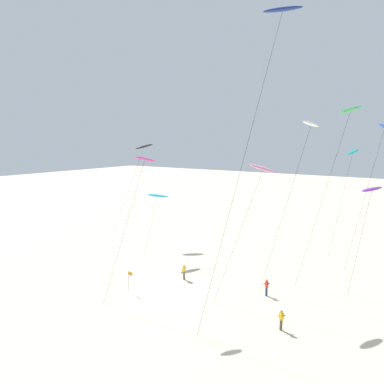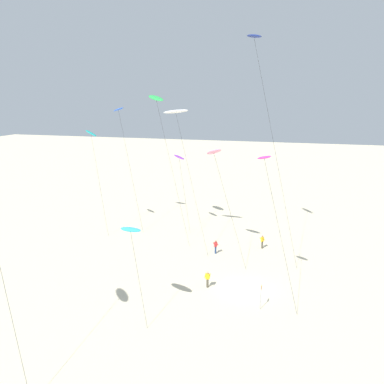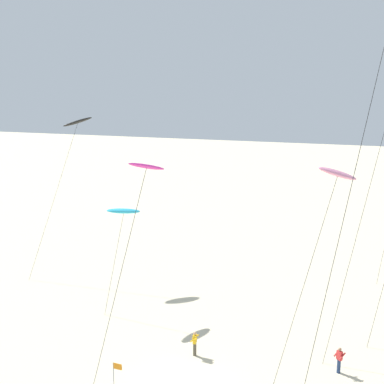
% 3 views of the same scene
% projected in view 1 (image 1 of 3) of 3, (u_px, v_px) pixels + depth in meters
% --- Properties ---
extents(ground_plane, '(260.00, 260.00, 0.00)m').
position_uv_depth(ground_plane, '(168.00, 293.00, 33.85)').
color(ground_plane, beige).
extents(kite_teal, '(2.47, 3.91, 13.98)m').
position_uv_depth(kite_teal, '(353.00, 153.00, 43.78)').
color(kite_teal, teal).
rests_on(kite_teal, ground).
extents(kite_navy, '(5.18, 7.26, 25.07)m').
position_uv_depth(kite_navy, '(282.00, 13.00, 25.67)').
color(kite_navy, navy).
rests_on(kite_navy, ground).
extents(kite_white, '(3.65, 6.54, 16.97)m').
position_uv_depth(kite_white, '(311.00, 125.00, 34.18)').
color(kite_white, white).
rests_on(kite_white, ground).
extents(kite_cyan, '(2.35, 3.10, 8.36)m').
position_uv_depth(kite_cyan, '(157.00, 196.00, 43.85)').
color(kite_cyan, '#33BFE0').
rests_on(kite_cyan, ground).
extents(kite_purple, '(2.18, 3.05, 10.57)m').
position_uv_depth(kite_purple, '(372.00, 190.00, 33.15)').
color(kite_purple, purple).
rests_on(kite_purple, ground).
extents(kite_magenta, '(3.07, 4.42, 13.59)m').
position_uv_depth(kite_magenta, '(144.00, 162.00, 31.40)').
color(kite_magenta, '#D8339E').
rests_on(kite_magenta, ground).
extents(kite_pink, '(4.01, 5.67, 12.98)m').
position_uv_depth(kite_pink, '(263.00, 169.00, 31.97)').
color(kite_pink, pink).
rests_on(kite_pink, ground).
extents(kite_green, '(4.53, 6.88, 18.65)m').
position_uv_depth(kite_green, '(350.00, 111.00, 35.27)').
color(kite_green, green).
rests_on(kite_green, ground).
extents(kite_black, '(4.11, 6.07, 14.62)m').
position_uv_depth(kite_black, '(144.00, 147.00, 52.87)').
color(kite_black, black).
rests_on(kite_black, ground).
extents(kite_blue, '(3.43, 5.38, 16.92)m').
position_uv_depth(kite_blue, '(384.00, 129.00, 39.40)').
color(kite_blue, blue).
rests_on(kite_blue, ground).
extents(kite_flyer_nearest, '(0.54, 0.56, 1.67)m').
position_uv_depth(kite_flyer_nearest, '(184.00, 271.00, 37.00)').
color(kite_flyer_nearest, '#4C4738').
rests_on(kite_flyer_nearest, ground).
extents(kite_flyer_middle, '(0.73, 0.72, 1.67)m').
position_uv_depth(kite_flyer_middle, '(267.00, 287.00, 33.05)').
color(kite_flyer_middle, navy).
rests_on(kite_flyer_middle, ground).
extents(kite_flyer_furthest, '(0.72, 0.71, 1.67)m').
position_uv_depth(kite_flyer_furthest, '(281.00, 319.00, 27.03)').
color(kite_flyer_furthest, '#4C4738').
rests_on(kite_flyer_furthest, ground).
extents(marker_flag, '(0.56, 0.05, 2.10)m').
position_uv_depth(marker_flag, '(129.00, 277.00, 33.88)').
color(marker_flag, gray).
rests_on(marker_flag, ground).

